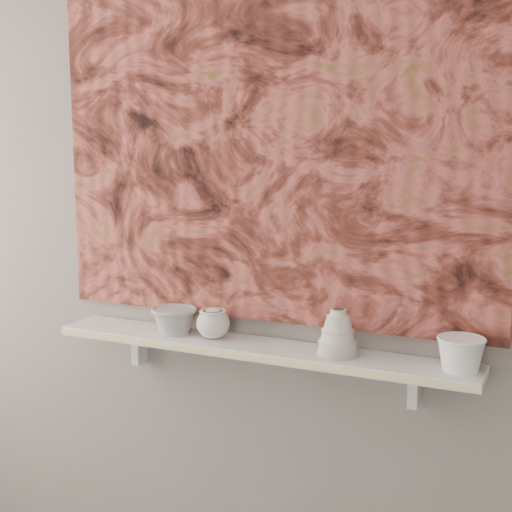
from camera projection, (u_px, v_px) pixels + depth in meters
The scene contains 11 objects.
wall_back at pixel (269, 209), 2.27m from camera, with size 3.60×3.60×0.00m, color slate.
shelf at pixel (257, 349), 2.26m from camera, with size 1.40×0.18×0.03m, color silver.
shelf_stripe at pixel (244, 357), 2.18m from camera, with size 1.40×0.01×0.02m, color #F7E7A4.
bracket_left at pixel (139, 347), 2.53m from camera, with size 0.03×0.06×0.12m, color silver.
bracket_right at pixel (415, 387), 2.13m from camera, with size 0.03×0.06×0.12m, color silver.
painting at pixel (267, 149), 2.23m from camera, with size 1.50×0.03×1.10m, color maroon.
house_motif at pixel (406, 257), 2.08m from camera, with size 0.09×0.00×0.08m, color black.
bowl_grey at pixel (174, 320), 2.37m from camera, with size 0.16×0.16×0.09m, color #9C9C99, non-canonical shape.
cup_cream at pixel (213, 324), 2.31m from camera, with size 0.11×0.11×0.10m, color beige, non-canonical shape.
bell_vessel at pixel (338, 332), 2.13m from camera, with size 0.13×0.13×0.14m, color beige, non-canonical shape.
bowl_white at pixel (461, 354), 1.99m from camera, with size 0.14×0.14×0.10m, color white, non-canonical shape.
Camera 1 is at (0.91, -0.48, 1.57)m, focal length 50.00 mm.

